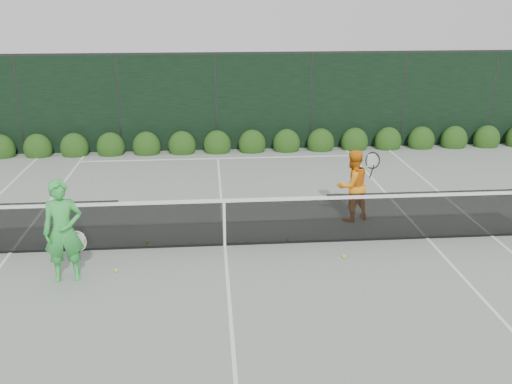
{
  "coord_description": "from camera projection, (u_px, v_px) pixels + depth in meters",
  "views": [
    {
      "loc": [
        -0.26,
        -10.32,
        4.67
      ],
      "look_at": [
        0.64,
        0.3,
        1.0
      ],
      "focal_mm": 40.0,
      "sensor_mm": 36.0,
      "label": 1
    }
  ],
  "objects": [
    {
      "name": "ground",
      "position": [
        225.0,
        246.0,
        11.27
      ],
      "size": [
        80.0,
        80.0,
        0.0
      ],
      "primitive_type": "plane",
      "color": "gray",
      "rests_on": "ground"
    },
    {
      "name": "tennis_net",
      "position": [
        223.0,
        221.0,
        11.09
      ],
      "size": [
        12.9,
        0.1,
        1.07
      ],
      "color": "#103219",
      "rests_on": "ground"
    },
    {
      "name": "player_woman",
      "position": [
        63.0,
        231.0,
        9.66
      ],
      "size": [
        0.72,
        0.54,
        1.8
      ],
      "rotation": [
        0.0,
        0.0,
        0.17
      ],
      "color": "green",
      "rests_on": "ground"
    },
    {
      "name": "player_man",
      "position": [
        352.0,
        186.0,
        12.32
      ],
      "size": [
        0.97,
        0.85,
        1.58
      ],
      "rotation": [
        0.0,
        0.0,
        3.54
      ],
      "color": "orange",
      "rests_on": "ground"
    },
    {
      "name": "court_lines",
      "position": [
        225.0,
        245.0,
        11.26
      ],
      "size": [
        11.03,
        23.83,
        0.01
      ],
      "color": "white",
      "rests_on": "ground"
    },
    {
      "name": "windscreen_fence",
      "position": [
        229.0,
        227.0,
        8.22
      ],
      "size": [
        32.0,
        21.07,
        3.06
      ],
      "color": "black",
      "rests_on": "ground"
    },
    {
      "name": "hedge_row",
      "position": [
        217.0,
        145.0,
        17.93
      ],
      "size": [
        31.66,
        0.65,
        0.94
      ],
      "color": "#193A0F",
      "rests_on": "ground"
    },
    {
      "name": "tennis_balls",
      "position": [
        195.0,
        253.0,
        10.88
      ],
      "size": [
        5.18,
        1.27,
        0.07
      ],
      "color": "#BFE733",
      "rests_on": "ground"
    }
  ]
}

